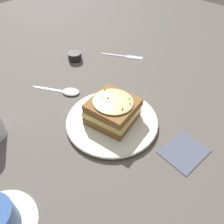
% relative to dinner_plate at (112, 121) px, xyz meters
% --- Properties ---
extents(ground_plane, '(2.40, 2.40, 0.00)m').
position_rel_dinner_plate_xyz_m(ground_plane, '(0.01, -0.02, -0.01)').
color(ground_plane, '#514C47').
extents(dinner_plate, '(0.27, 0.27, 0.01)m').
position_rel_dinner_plate_xyz_m(dinner_plate, '(0.00, 0.00, 0.00)').
color(dinner_plate, silver).
rests_on(dinner_plate, ground_plane).
extents(sandwich, '(0.14, 0.15, 0.07)m').
position_rel_dinner_plate_xyz_m(sandwich, '(-0.00, -0.00, 0.04)').
color(sandwich, brown).
rests_on(sandwich, dinner_plate).
extents(fork, '(0.10, 0.16, 0.00)m').
position_rel_dinner_plate_xyz_m(fork, '(-0.31, -0.22, -0.01)').
color(fork, silver).
rests_on(fork, ground_plane).
extents(spoon, '(0.11, 0.16, 0.01)m').
position_rel_dinner_plate_xyz_m(spoon, '(0.00, -0.20, -0.00)').
color(spoon, silver).
rests_on(spoon, ground_plane).
extents(napkin, '(0.12, 0.10, 0.00)m').
position_rel_dinner_plate_xyz_m(napkin, '(-0.06, 0.21, -0.01)').
color(napkin, '#4C5166').
rests_on(napkin, ground_plane).
extents(condiment_pot, '(0.05, 0.05, 0.03)m').
position_rel_dinner_plate_xyz_m(condiment_pot, '(-0.15, -0.35, 0.01)').
color(condiment_pot, black).
rests_on(condiment_pot, ground_plane).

